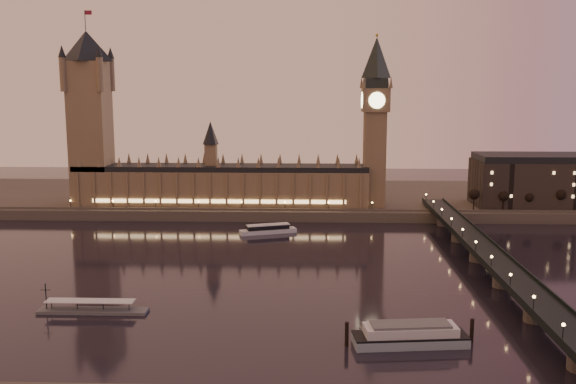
{
  "coord_description": "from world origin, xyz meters",
  "views": [
    {
      "loc": [
        15.03,
        -268.83,
        79.85
      ],
      "look_at": [
        4.38,
        35.0,
        29.04
      ],
      "focal_mm": 40.0,
      "sensor_mm": 36.0,
      "label": 1
    }
  ],
  "objects": [
    {
      "name": "ground",
      "position": [
        0.0,
        0.0,
        0.0
      ],
      "size": [
        700.0,
        700.0,
        0.0
      ],
      "primitive_type": "plane",
      "color": "black",
      "rests_on": "ground"
    },
    {
      "name": "far_embankment",
      "position": [
        30.0,
        165.0,
        3.0
      ],
      "size": [
        560.0,
        130.0,
        6.0
      ],
      "primitive_type": "cube",
      "color": "#423D35",
      "rests_on": "ground"
    },
    {
      "name": "palace_of_westminster",
      "position": [
        -40.12,
        120.99,
        21.71
      ],
      "size": [
        180.0,
        26.62,
        52.0
      ],
      "color": "brown",
      "rests_on": "ground"
    },
    {
      "name": "victoria_tower",
      "position": [
        -120.0,
        121.0,
        65.79
      ],
      "size": [
        31.68,
        31.68,
        118.0
      ],
      "color": "brown",
      "rests_on": "ground"
    },
    {
      "name": "big_ben",
      "position": [
        53.99,
        120.99,
        63.95
      ],
      "size": [
        17.68,
        17.68,
        104.0
      ],
      "color": "brown",
      "rests_on": "ground"
    },
    {
      "name": "westminster_bridge",
      "position": [
        91.61,
        0.0,
        5.52
      ],
      "size": [
        13.2,
        260.0,
        15.3
      ],
      "color": "black",
      "rests_on": "ground"
    },
    {
      "name": "bare_tree_0",
      "position": [
        110.84,
        109.0,
        14.67
      ],
      "size": [
        5.72,
        5.72,
        11.62
      ],
      "color": "black",
      "rests_on": "ground"
    },
    {
      "name": "bare_tree_1",
      "position": [
        127.92,
        109.0,
        14.67
      ],
      "size": [
        5.72,
        5.72,
        11.62
      ],
      "color": "black",
      "rests_on": "ground"
    },
    {
      "name": "bare_tree_2",
      "position": [
        145.01,
        109.0,
        14.67
      ],
      "size": [
        5.72,
        5.72,
        11.62
      ],
      "color": "black",
      "rests_on": "ground"
    },
    {
      "name": "bare_tree_3",
      "position": [
        162.1,
        109.0,
        14.67
      ],
      "size": [
        5.72,
        5.72,
        11.62
      ],
      "color": "black",
      "rests_on": "ground"
    },
    {
      "name": "cruise_boat_a",
      "position": [
        -7.8,
        71.83,
        2.18
      ],
      "size": [
        31.38,
        16.22,
        4.94
      ],
      "rotation": [
        0.0,
        0.0,
        0.33
      ],
      "color": "silver",
      "rests_on": "ground"
    },
    {
      "name": "moored_barge",
      "position": [
        46.38,
        -78.61,
        3.17
      ],
      "size": [
        40.72,
        13.71,
        7.51
      ],
      "rotation": [
        0.0,
        0.0,
        0.11
      ],
      "color": "#88A1AE",
      "rests_on": "ground"
    },
    {
      "name": "pontoon_pier",
      "position": [
        -62.18,
        -53.53,
        1.12
      ],
      "size": [
        38.95,
        6.49,
        10.39
      ],
      "color": "#595B5E",
      "rests_on": "ground"
    }
  ]
}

